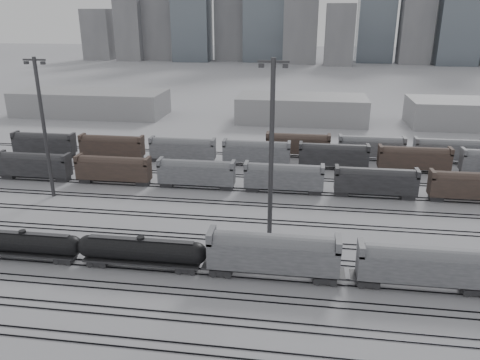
# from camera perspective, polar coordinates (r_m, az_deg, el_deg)

# --- Properties ---
(ground) EXTENTS (900.00, 900.00, 0.00)m
(ground) POSITION_cam_1_polar(r_m,az_deg,el_deg) (62.55, -3.91, -11.66)
(ground) COLOR silver
(ground) RESTS_ON ground
(tracks) EXTENTS (220.00, 71.50, 0.16)m
(tracks) POSITION_cam_1_polar(r_m,az_deg,el_deg) (77.70, -1.24, -4.95)
(tracks) COLOR black
(tracks) RESTS_ON ground
(tank_car_a) EXTENTS (16.81, 2.80, 4.15)m
(tank_car_a) POSITION_cam_1_polar(r_m,az_deg,el_deg) (71.88, -24.81, -7.01)
(tank_car_a) COLOR black
(tank_car_a) RESTS_ON ground
(tank_car_b) EXTENTS (17.87, 2.98, 4.42)m
(tank_car_b) POSITION_cam_1_polar(r_m,az_deg,el_deg) (64.49, -11.91, -8.43)
(tank_car_b) COLOR black
(tank_car_b) RESTS_ON ground
(hopper_car_a) EXTENTS (16.88, 3.35, 6.04)m
(hopper_car_a) POSITION_cam_1_polar(r_m,az_deg,el_deg) (60.51, 4.06, -8.74)
(hopper_car_a) COLOR black
(hopper_car_a) RESTS_ON ground
(hopper_car_b) EXTENTS (15.76, 3.13, 5.64)m
(hopper_car_b) POSITION_cam_1_polar(r_m,az_deg,el_deg) (62.35, 21.37, -9.52)
(hopper_car_b) COLOR black
(hopper_car_b) RESTS_ON ground
(light_mast_b) EXTENTS (4.08, 0.65, 25.47)m
(light_mast_b) POSITION_cam_1_polar(r_m,az_deg,el_deg) (91.01, -22.82, 6.13)
(light_mast_b) COLOR #39393B
(light_mast_b) RESTS_ON ground
(light_mast_c) EXTENTS (4.30, 0.69, 26.90)m
(light_mast_c) POSITION_cam_1_polar(r_m,az_deg,el_deg) (66.76, 3.85, 3.82)
(light_mast_c) COLOR #39393B
(light_mast_c) RESTS_ON ground
(bg_string_near) EXTENTS (151.00, 3.00, 5.60)m
(bg_string_near) POSITION_cam_1_polar(r_m,az_deg,el_deg) (89.29, 5.35, 0.20)
(bg_string_near) COLOR gray
(bg_string_near) RESTS_ON ground
(bg_string_mid) EXTENTS (151.00, 3.00, 5.60)m
(bg_string_mid) POSITION_cam_1_polar(r_m,az_deg,el_deg) (104.61, 11.32, 2.84)
(bg_string_mid) COLOR black
(bg_string_mid) RESTS_ON ground
(bg_string_far) EXTENTS (66.00, 3.00, 5.60)m
(bg_string_far) POSITION_cam_1_polar(r_m,az_deg,el_deg) (114.60, 19.92, 3.51)
(bg_string_far) COLOR #4B382F
(bg_string_far) RESTS_ON ground
(warehouse_left) EXTENTS (50.00, 18.00, 8.00)m
(warehouse_left) POSITION_cam_1_polar(r_m,az_deg,el_deg) (166.14, -17.72, 8.93)
(warehouse_left) COLOR gray
(warehouse_left) RESTS_ON ground
(warehouse_mid) EXTENTS (40.00, 18.00, 8.00)m
(warehouse_mid) POSITION_cam_1_polar(r_m,az_deg,el_deg) (149.86, 7.49, 8.60)
(warehouse_mid) COLOR gray
(warehouse_mid) RESTS_ON ground
(warehouse_right) EXTENTS (35.00, 18.00, 8.00)m
(warehouse_right) POSITION_cam_1_polar(r_m,az_deg,el_deg) (157.42, 26.15, 7.30)
(warehouse_right) COLOR gray
(warehouse_right) RESTS_ON ground
(skyline) EXTENTS (316.00, 22.40, 95.00)m
(skyline) POSITION_cam_1_polar(r_m,az_deg,el_deg) (332.11, 8.59, 19.92)
(skyline) COLOR gray
(skyline) RESTS_ON ground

